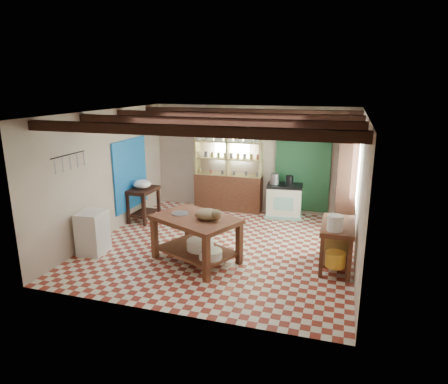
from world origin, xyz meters
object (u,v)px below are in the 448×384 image
(prep_table, at_px, (143,204))
(cat, at_px, (208,214))
(work_table, at_px, (196,239))
(white_cabinet, at_px, (93,233))
(stove, at_px, (284,201))
(right_counter, at_px, (337,245))

(prep_table, height_order, cat, cat)
(work_table, height_order, prep_table, work_table)
(work_table, relative_size, white_cabinet, 1.81)
(white_cabinet, relative_size, cat, 1.83)
(prep_table, height_order, white_cabinet, white_cabinet)
(white_cabinet, distance_m, cat, 2.30)
(stove, relative_size, cat, 1.86)
(stove, bearing_deg, work_table, -115.68)
(work_table, xyz_separation_m, right_counter, (2.42, 0.50, -0.02))
(stove, relative_size, right_counter, 0.74)
(work_table, distance_m, cat, 0.57)
(work_table, xyz_separation_m, white_cabinet, (-1.98, -0.24, -0.01))
(stove, xyz_separation_m, cat, (-0.88, -2.98, 0.53))
(prep_table, distance_m, cat, 2.88)
(stove, bearing_deg, right_counter, -66.63)
(stove, relative_size, prep_table, 1.05)
(work_table, bearing_deg, white_cabinet, -148.45)
(prep_table, bearing_deg, work_table, -38.58)
(prep_table, height_order, right_counter, right_counter)
(prep_table, distance_m, right_counter, 4.54)
(prep_table, xyz_separation_m, white_cabinet, (-0.02, -1.94, 0.02))
(cat, bearing_deg, prep_table, 156.12)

